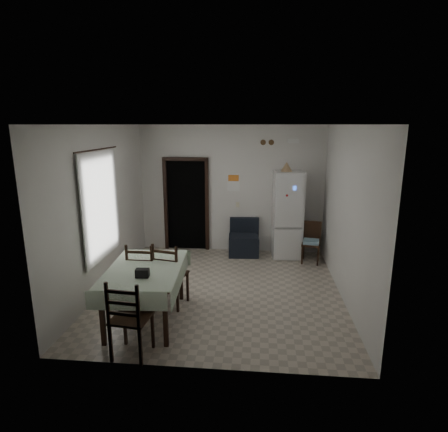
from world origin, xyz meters
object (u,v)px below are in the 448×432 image
dining_chair_far_left (144,273)px  dining_chair_far_right (171,274)px  dining_table (146,294)px  dining_chair_near_head (131,317)px  fridge (287,215)px  navy_seat (244,238)px  corner_chair (311,243)px

dining_chair_far_left → dining_chair_far_right: (0.43, 0.03, 0.00)m
dining_table → dining_chair_near_head: bearing=-88.4°
fridge → dining_chair_far_right: fridge is taller
navy_seat → dining_chair_near_head: 4.18m
navy_seat → dining_chair_far_left: bearing=-123.9°
dining_table → dining_chair_near_head: 0.91m
navy_seat → corner_chair: 1.50m
corner_chair → dining_chair_near_head: (-2.71, -3.62, 0.10)m
fridge → dining_table: size_ratio=1.19×
dining_chair_far_right → fridge: bearing=-116.1°
fridge → dining_chair_near_head: fridge is taller
corner_chair → dining_table: size_ratio=0.54×
dining_chair_far_left → dining_chair_near_head: (0.25, -1.38, -0.01)m
fridge → dining_table: 3.88m
dining_chair_near_head → dining_chair_far_left: bearing=-73.4°
dining_table → navy_seat: bearing=63.0°
dining_chair_far_right → dining_chair_near_head: size_ratio=1.02×
dining_chair_far_left → dining_chair_near_head: 1.40m
dining_chair_far_right → corner_chair: bearing=-126.7°
dining_chair_far_left → dining_chair_near_head: dining_chair_far_left is taller
dining_table → dining_chair_near_head: (0.08, -0.90, 0.12)m
dining_chair_far_left → dining_chair_near_head: size_ratio=1.01×
dining_chair_near_head → navy_seat: bearing=-101.3°
fridge → corner_chair: fridge is taller
dining_chair_far_left → fridge: bearing=-132.7°
corner_chair → dining_chair_far_right: bearing=-128.0°
fridge → corner_chair: bearing=-41.3°
fridge → dining_chair_near_head: (-2.21, -3.99, -0.43)m
navy_seat → dining_chair_far_right: 2.79m
navy_seat → corner_chair: (1.46, -0.36, 0.03)m
dining_chair_far_right → dining_chair_near_head: 1.42m
corner_chair → dining_chair_far_left: 3.72m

